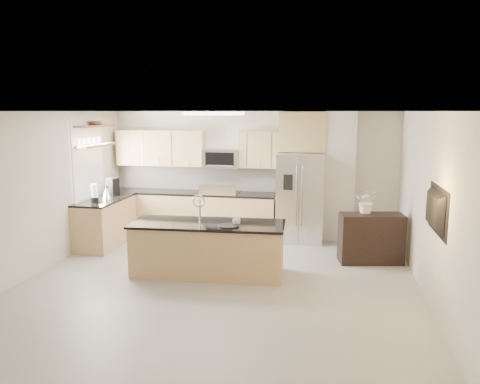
% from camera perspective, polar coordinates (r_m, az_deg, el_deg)
% --- Properties ---
extents(floor, '(6.50, 6.50, 0.00)m').
position_cam_1_polar(floor, '(7.11, -3.03, -11.64)').
color(floor, '#A7A59F').
rests_on(floor, ground).
extents(ceiling, '(6.00, 6.50, 0.02)m').
position_cam_1_polar(ceiling, '(6.62, -3.24, 9.81)').
color(ceiling, white).
rests_on(ceiling, wall_back).
extents(wall_back, '(6.00, 0.02, 2.60)m').
position_cam_1_polar(wall_back, '(9.89, 1.42, 2.27)').
color(wall_back, beige).
rests_on(wall_back, floor).
extents(wall_front, '(6.00, 0.02, 2.60)m').
position_cam_1_polar(wall_front, '(3.78, -15.31, -10.64)').
color(wall_front, beige).
rests_on(wall_front, floor).
extents(wall_left, '(0.02, 6.50, 2.60)m').
position_cam_1_polar(wall_left, '(8.01, -24.45, -0.41)').
color(wall_left, beige).
rests_on(wall_left, floor).
extents(wall_right, '(0.02, 6.50, 2.60)m').
position_cam_1_polar(wall_right, '(6.69, 22.66, -2.14)').
color(wall_right, beige).
rests_on(wall_right, floor).
extents(back_counter, '(3.55, 0.66, 1.44)m').
position_cam_1_polar(back_counter, '(10.00, -5.85, -2.51)').
color(back_counter, tan).
rests_on(back_counter, floor).
extents(left_counter, '(0.66, 1.50, 0.92)m').
position_cam_1_polar(left_counter, '(9.55, -16.11, -3.51)').
color(left_counter, tan).
rests_on(left_counter, floor).
extents(range, '(0.76, 0.64, 1.14)m').
position_cam_1_polar(range, '(9.83, -2.37, -2.68)').
color(range, black).
rests_on(range, floor).
extents(upper_cabinets, '(3.50, 0.33, 0.75)m').
position_cam_1_polar(upper_cabinets, '(9.97, -6.16, 5.31)').
color(upper_cabinets, tan).
rests_on(upper_cabinets, wall_back).
extents(microwave, '(0.76, 0.40, 0.40)m').
position_cam_1_polar(microwave, '(9.77, -2.25, 4.12)').
color(microwave, '#BCBCBF').
rests_on(microwave, upper_cabinets).
extents(refrigerator, '(0.92, 0.78, 1.78)m').
position_cam_1_polar(refrigerator, '(9.46, 7.38, -0.66)').
color(refrigerator, '#BCBCBF').
rests_on(refrigerator, floor).
extents(partition_column, '(0.60, 0.30, 2.60)m').
position_cam_1_polar(partition_column, '(9.61, 12.05, 1.83)').
color(partition_column, silver).
rests_on(partition_column, floor).
extents(window, '(0.04, 1.15, 1.65)m').
position_cam_1_polar(window, '(9.50, -18.08, 3.60)').
color(window, white).
rests_on(window, wall_left).
extents(shelf_lower, '(0.30, 1.20, 0.04)m').
position_cam_1_polar(shelf_lower, '(9.50, -17.21, 5.47)').
color(shelf_lower, olive).
rests_on(shelf_lower, wall_left).
extents(shelf_upper, '(0.30, 1.20, 0.04)m').
position_cam_1_polar(shelf_upper, '(9.49, -17.32, 7.69)').
color(shelf_upper, olive).
rests_on(shelf_upper, wall_left).
extents(ceiling_fixture, '(1.00, 0.50, 0.06)m').
position_cam_1_polar(ceiling_fixture, '(8.27, -3.23, 9.53)').
color(ceiling_fixture, white).
rests_on(ceiling_fixture, ceiling).
extents(island, '(2.49, 1.02, 1.27)m').
position_cam_1_polar(island, '(7.58, -3.93, -6.86)').
color(island, tan).
rests_on(island, floor).
extents(credenza, '(1.14, 0.64, 0.86)m').
position_cam_1_polar(credenza, '(8.44, 15.68, -5.46)').
color(credenza, black).
rests_on(credenza, floor).
extents(cup, '(0.14, 0.14, 0.10)m').
position_cam_1_polar(cup, '(7.31, -0.43, -3.64)').
color(cup, white).
rests_on(cup, island).
extents(platter, '(0.36, 0.36, 0.02)m').
position_cam_1_polar(platter, '(7.22, -1.40, -4.14)').
color(platter, black).
rests_on(platter, island).
extents(blender, '(0.15, 0.15, 0.35)m').
position_cam_1_polar(blender, '(9.12, -17.33, -0.28)').
color(blender, black).
rests_on(blender, left_counter).
extents(kettle, '(0.21, 0.21, 0.26)m').
position_cam_1_polar(kettle, '(9.43, -15.96, -0.11)').
color(kettle, '#BCBCBF').
rests_on(kettle, left_counter).
extents(coffee_maker, '(0.23, 0.26, 0.35)m').
position_cam_1_polar(coffee_maker, '(9.81, -15.30, 0.59)').
color(coffee_maker, black).
rests_on(coffee_maker, left_counter).
extents(bowl, '(0.51, 0.51, 0.10)m').
position_cam_1_polar(bowl, '(9.54, -17.16, 8.12)').
color(bowl, '#BCBCBF').
rests_on(bowl, shelf_upper).
extents(flower_vase, '(0.60, 0.53, 0.62)m').
position_cam_1_polar(flower_vase, '(8.34, 15.23, -0.42)').
color(flower_vase, white).
rests_on(flower_vase, credenza).
extents(television, '(0.14, 1.08, 0.62)m').
position_cam_1_polar(television, '(6.47, 22.26, -2.05)').
color(television, black).
rests_on(television, wall_right).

